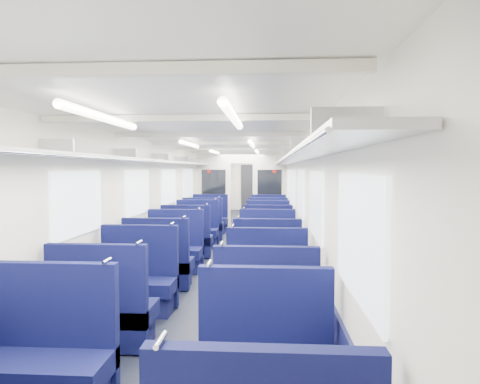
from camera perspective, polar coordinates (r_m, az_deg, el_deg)
The scene contains 31 objects.
floor at distance 10.29m, azimuth -0.98°, elevation -7.13°, with size 2.80×18.00×0.01m, color black.
ceiling at distance 10.14m, azimuth -0.99°, elevation 6.05°, with size 2.80×18.00×0.01m, color white.
wall_left at distance 10.36m, azimuth -8.72°, elevation -0.55°, with size 0.02×18.00×2.35m, color silver.
dado_left at distance 10.44m, azimuth -8.60°, elevation -5.07°, with size 0.03×17.90×0.70m, color #11133A.
wall_right at distance 10.13m, azimuth 6.94°, elevation -0.62°, with size 0.02×18.00×2.35m, color silver.
dado_right at distance 10.21m, azimuth 6.82°, elevation -5.24°, with size 0.03×17.90×0.70m, color #11133A.
wall_far at distance 19.12m, azimuth 1.28°, elevation 1.14°, with size 2.80×0.02×2.35m, color silver.
luggage_rack_left at distance 10.30m, azimuth -7.74°, elevation 3.88°, with size 0.36×17.40×0.18m.
luggage_rack_right at distance 10.10m, azimuth 5.90°, elevation 3.91°, with size 0.36×17.40×0.18m.
windows at distance 9.68m, azimuth -1.21°, elevation 0.69°, with size 2.78×15.60×0.75m.
ceiling_fittings at distance 9.88m, azimuth -1.12°, elevation 5.78°, with size 2.70×16.06×0.11m.
end_door at distance 19.07m, azimuth 1.27°, elevation 0.61°, with size 0.75×0.06×2.00m, color black.
bulkhead at distance 13.49m, azimuth 0.21°, elevation 0.57°, with size 2.80×0.10×2.35m.
seat_2 at distance 3.81m, azimuth -24.24°, elevation -20.04°, with size 1.01×0.56×1.13m.
seat_3 at distance 3.39m, azimuth 3.37°, elevation -22.83°, with size 1.01×0.56×1.13m.
seat_4 at distance 4.75m, azimuth -17.73°, elevation -15.21°, with size 1.01×0.56×1.13m.
seat_5 at distance 4.43m, azimuth 3.49°, elevation -16.43°, with size 1.01×0.56×1.13m.
seat_6 at distance 5.78m, azimuth -13.48°, elevation -11.82°, with size 1.01×0.56×1.13m.
seat_7 at distance 5.38m, azimuth 3.56°, elevation -12.88°, with size 1.01×0.56×1.13m.
seat_8 at distance 6.78m, azimuth -10.77°, elevation -9.58°, with size 1.01×0.56×1.13m.
seat_9 at distance 6.59m, azimuth 3.61°, elevation -9.89°, with size 1.01×0.56×1.13m.
seat_10 at distance 7.84m, azimuth -8.70°, elevation -7.83°, with size 1.01×0.56×1.13m.
seat_11 at distance 7.80m, azimuth 3.65°, elevation -7.86°, with size 1.01×0.56×1.13m.
seat_12 at distance 8.99m, azimuth -7.03°, elevation -6.40°, with size 1.01×0.56×1.13m.
seat_13 at distance 8.96m, azimuth 3.67°, elevation -6.43°, with size 1.01×0.56×1.13m.
seat_14 at distance 10.17m, azimuth -5.74°, elevation -5.29°, with size 1.01×0.56×1.13m.
seat_15 at distance 9.94m, azimuth 3.69°, elevation -5.48°, with size 1.01×0.56×1.13m.
seat_16 at distance 11.15m, azimuth -4.89°, elevation -4.55°, with size 1.01×0.56×1.13m.
seat_17 at distance 11.16m, azimuth 3.70°, elevation -4.53°, with size 1.01×0.56×1.13m.
seat_18 at distance 12.35m, azimuth -4.03°, elevation -3.80°, with size 1.01×0.56×1.13m.
seat_19 at distance 12.14m, azimuth 3.72°, elevation -3.92°, with size 1.01×0.56×1.13m.
Camera 1 is at (0.85, -10.09, 1.83)m, focal length 32.21 mm.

